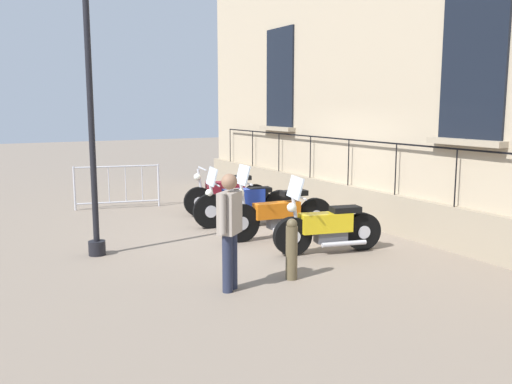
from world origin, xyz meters
name	(u,v)px	position (x,y,z in m)	size (l,w,h in m)	color
ground_plane	(269,230)	(0.00, 0.00, 0.00)	(60.00, 60.00, 0.00)	gray
building_facade	(366,79)	(-2.34, 0.00, 3.03)	(0.82, 13.77, 6.28)	tan
motorcycle_maroon	(227,195)	(0.05, -1.87, 0.46)	(2.00, 0.76, 1.09)	black
motorcycle_blue	(245,203)	(0.24, -0.61, 0.47)	(2.21, 0.75, 1.24)	black
motorcycle_orange	(278,214)	(0.19, 0.64, 0.45)	(2.26, 0.56, 1.41)	black
motorcycle_yellow	(327,228)	(-0.01, 1.93, 0.43)	(1.91, 0.78, 1.32)	black
lamppost	(87,42)	(3.45, 0.22, 3.46)	(0.35, 1.05, 5.00)	black
crowd_barrier	(117,185)	(2.04, -3.83, 0.56)	(1.98, 0.47, 1.05)	#B7B7BF
bollard	(292,249)	(1.29, 2.87, 0.45)	(0.17, 0.17, 0.89)	brown
pedestrian_standing	(230,226)	(2.27, 2.88, 0.89)	(0.43, 0.40, 1.59)	#23283D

